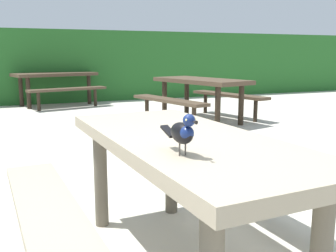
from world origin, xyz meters
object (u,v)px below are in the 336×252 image
object	(u,v)px
bird_grackle	(183,132)
picnic_table_mid_left	(55,81)
picnic_table_foreground	(185,169)
picnic_table_mid_right	(201,89)

from	to	relation	value
bird_grackle	picnic_table_mid_left	bearing A→B (deg)	87.26
picnic_table_mid_left	bird_grackle	bearing A→B (deg)	-92.74
picnic_table_foreground	picnic_table_mid_right	world-z (taller)	same
picnic_table_mid_right	picnic_table_foreground	bearing A→B (deg)	-118.33
picnic_table_mid_left	picnic_table_mid_right	size ratio (longest dim) A/B	1.00
bird_grackle	picnic_table_mid_right	bearing A→B (deg)	61.85
bird_grackle	picnic_table_mid_left	xyz separation A→B (m)	(0.37, 7.78, -0.29)
picnic_table_foreground	bird_grackle	world-z (taller)	bird_grackle
picnic_table_foreground	picnic_table_mid_left	xyz separation A→B (m)	(0.19, 7.40, 0.00)
bird_grackle	picnic_table_foreground	bearing A→B (deg)	63.85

